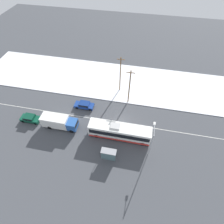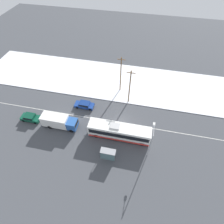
{
  "view_description": "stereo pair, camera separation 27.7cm",
  "coord_description": "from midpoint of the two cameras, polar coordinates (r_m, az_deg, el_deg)",
  "views": [
    {
      "loc": [
        2.26,
        -22.21,
        29.94
      ],
      "look_at": [
        -2.47,
        1.48,
        1.4
      ],
      "focal_mm": 28.0,
      "sensor_mm": 36.0,
      "label": 1
    },
    {
      "loc": [
        2.53,
        -22.16,
        29.94
      ],
      "look_at": [
        -2.47,
        1.48,
        1.4
      ],
      "focal_mm": 28.0,
      "sensor_mm": 36.0,
      "label": 2
    }
  ],
  "objects": [
    {
      "name": "ground_plane",
      "position": [
        37.34,
        3.07,
        -3.66
      ],
      "size": [
        120.0,
        120.0,
        0.0
      ],
      "primitive_type": "plane",
      "color": "#424449"
    },
    {
      "name": "snow_lot",
      "position": [
        46.54,
        5.78,
        9.52
      ],
      "size": [
        80.0,
        14.96,
        0.12
      ],
      "color": "white",
      "rests_on": "ground_plane"
    },
    {
      "name": "lane_marking_center",
      "position": [
        37.34,
        3.07,
        -3.66
      ],
      "size": [
        60.0,
        0.12,
        0.0
      ],
      "color": "silver",
      "rests_on": "ground_plane"
    },
    {
      "name": "city_bus",
      "position": [
        34.11,
        2.28,
        -6.39
      ],
      "size": [
        12.06,
        2.57,
        3.36
      ],
      "color": "white",
      "rests_on": "ground_plane"
    },
    {
      "name": "box_truck",
      "position": [
        37.16,
        -17.16,
        -3.04
      ],
      "size": [
        7.31,
        2.3,
        2.88
      ],
      "color": "silver",
      "rests_on": "ground_plane"
    },
    {
      "name": "sedan_car",
      "position": [
        40.17,
        -9.24,
        2.34
      ],
      "size": [
        4.37,
        1.8,
        1.39
      ],
      "rotation": [
        0.0,
        0.0,
        3.14
      ],
      "color": "navy",
      "rests_on": "ground_plane"
    },
    {
      "name": "parked_car_near_truck",
      "position": [
        41.06,
        -25.36,
        -1.81
      ],
      "size": [
        4.11,
        1.8,
        1.47
      ],
      "color": "#0F4733",
      "rests_on": "ground_plane"
    },
    {
      "name": "pedestrian_at_stop",
      "position": [
        32.73,
        -1.22,
        -12.48
      ],
      "size": [
        0.58,
        0.26,
        1.61
      ],
      "color": "#23232D",
      "rests_on": "ground_plane"
    },
    {
      "name": "bus_shelter",
      "position": [
        31.61,
        -1.44,
        -13.68
      ],
      "size": [
        2.72,
        1.2,
        2.4
      ],
      "color": "gray",
      "rests_on": "ground_plane"
    },
    {
      "name": "streetlamp",
      "position": [
        30.76,
        12.6,
        -8.81
      ],
      "size": [
        0.36,
        2.87,
        6.57
      ],
      "color": "#9EA3A8",
      "rests_on": "ground_plane"
    },
    {
      "name": "utility_pole_roadside",
      "position": [
        38.37,
        5.49,
        8.19
      ],
      "size": [
        1.8,
        0.24,
        8.87
      ],
      "color": "brown",
      "rests_on": "ground_plane"
    },
    {
      "name": "utility_pole_snowlot",
      "position": [
        41.24,
        2.51,
        12.17
      ],
      "size": [
        1.8,
        0.24,
        9.26
      ],
      "color": "brown",
      "rests_on": "ground_plane"
    }
  ]
}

